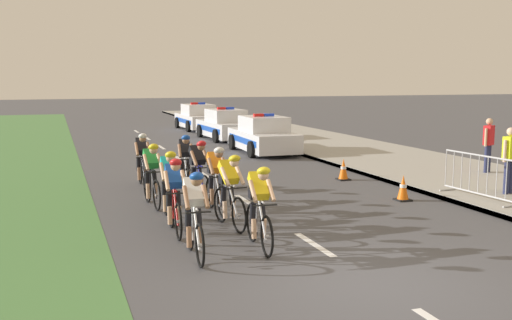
{
  "coord_description": "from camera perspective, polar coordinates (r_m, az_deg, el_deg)",
  "views": [
    {
      "loc": [
        -4.41,
        -7.38,
        3.03
      ],
      "look_at": [
        0.06,
        5.56,
        1.1
      ],
      "focal_mm": 41.24,
      "sensor_mm": 36.0,
      "label": 1
    }
  ],
  "objects": [
    {
      "name": "cyclist_seventh",
      "position": [
        14.0,
        -10.09,
        -1.32
      ],
      "size": [
        0.43,
        1.72,
        1.56
      ],
      "color": "black",
      "rests_on": "ground"
    },
    {
      "name": "crowd_barrier_middle",
      "position": [
        15.18,
        20.77,
        -1.53
      ],
      "size": [
        0.64,
        2.32,
        1.07
      ],
      "color": "#B7BABF",
      "rests_on": "sidewalk_slab"
    },
    {
      "name": "cyclist_eighth",
      "position": [
        14.49,
        -5.64,
        -0.92
      ],
      "size": [
        0.45,
        1.72,
        1.56
      ],
      "color": "black",
      "rests_on": "ground"
    },
    {
      "name": "cyclist_third",
      "position": [
        11.47,
        -7.94,
        -3.33
      ],
      "size": [
        0.43,
        1.72,
        1.56
      ],
      "color": "black",
      "rests_on": "ground"
    },
    {
      "name": "police_car_third",
      "position": [
        34.62,
        -5.67,
        4.08
      ],
      "size": [
        2.09,
        4.45,
        1.59
      ],
      "color": "white",
      "rests_on": "ground"
    },
    {
      "name": "cyclist_fifth",
      "position": [
        12.57,
        -8.43,
        -2.34
      ],
      "size": [
        0.42,
        1.72,
        1.56
      ],
      "color": "black",
      "rests_on": "ground"
    },
    {
      "name": "lane_markings_centre",
      "position": [
        20.22,
        -6.24,
        -0.64
      ],
      "size": [
        0.14,
        29.6,
        0.01
      ],
      "color": "white",
      "rests_on": "ground"
    },
    {
      "name": "kerb_edge",
      "position": [
        23.43,
        4.03,
        0.73
      ],
      "size": [
        0.16,
        60.0,
        0.13
      ],
      "primitive_type": "cube",
      "color": "#9E9E99",
      "rests_on": "ground"
    },
    {
      "name": "ground_plane",
      "position": [
        9.11,
        11.36,
        -11.54
      ],
      "size": [
        160.0,
        160.0,
        0.0
      ],
      "primitive_type": "plane",
      "color": "#4C4C51"
    },
    {
      "name": "cyclist_second",
      "position": [
        10.35,
        0.33,
        -4.48
      ],
      "size": [
        0.44,
        1.72,
        1.56
      ],
      "color": "black",
      "rests_on": "ground"
    },
    {
      "name": "cyclist_tenth",
      "position": [
        15.97,
        -6.88,
        -0.11
      ],
      "size": [
        0.45,
        1.72,
        1.56
      ],
      "color": "black",
      "rests_on": "ground"
    },
    {
      "name": "sidewalk_slab",
      "position": [
        24.52,
        9.43,
        0.95
      ],
      "size": [
        5.18,
        60.0,
        0.12
      ],
      "primitive_type": "cube",
      "color": "#A3A099",
      "rests_on": "ground"
    },
    {
      "name": "spectator_closest",
      "position": [
        16.02,
        23.39,
        0.38
      ],
      "size": [
        0.52,
        0.31,
        1.68
      ],
      "color": "#23284C",
      "rests_on": "sidewalk_slab"
    },
    {
      "name": "police_car_second",
      "position": [
        29.02,
        -3.0,
        3.36
      ],
      "size": [
        2.14,
        4.47,
        1.59
      ],
      "color": "silver",
      "rests_on": "ground"
    },
    {
      "name": "traffic_cone_mid",
      "position": [
        14.99,
        14.08,
        -2.67
      ],
      "size": [
        0.36,
        0.36,
        0.64
      ],
      "color": "black",
      "rests_on": "ground"
    },
    {
      "name": "spectator_back",
      "position": [
        19.41,
        21.62,
        1.7
      ],
      "size": [
        0.5,
        0.36,
        1.68
      ],
      "color": "#23284C",
      "rests_on": "sidewalk_slab"
    },
    {
      "name": "police_car_nearest",
      "position": [
        23.78,
        0.69,
        2.35
      ],
      "size": [
        2.07,
        4.44,
        1.59
      ],
      "color": "silver",
      "rests_on": "ground"
    },
    {
      "name": "cyclist_ninth",
      "position": [
        16.57,
        -10.99,
        0.09
      ],
      "size": [
        0.42,
        1.72,
        1.56
      ],
      "color": "black",
      "rests_on": "ground"
    },
    {
      "name": "cyclist_lead",
      "position": [
        9.88,
        -6.0,
        -5.13
      ],
      "size": [
        0.43,
        1.72,
        1.56
      ],
      "color": "black",
      "rests_on": "ground"
    },
    {
      "name": "cyclist_sixth",
      "position": [
        13.18,
        -3.9,
        -1.79
      ],
      "size": [
        0.42,
        1.72,
        1.56
      ],
      "color": "black",
      "rests_on": "ground"
    },
    {
      "name": "traffic_cone_near",
      "position": [
        17.65,
        8.48,
        -0.93
      ],
      "size": [
        0.36,
        0.36,
        0.64
      ],
      "color": "black",
      "rests_on": "ground"
    },
    {
      "name": "cyclist_fourth",
      "position": [
        11.85,
        -2.58,
        -2.89
      ],
      "size": [
        0.45,
        1.72,
        1.56
      ],
      "color": "black",
      "rests_on": "ground"
    }
  ]
}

